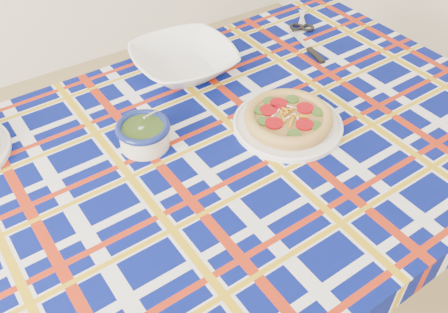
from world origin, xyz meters
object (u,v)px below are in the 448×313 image
main_focaccia_plate (288,118)px  serving_bowl (184,61)px  dining_table (222,173)px  pesto_bowl (144,133)px

main_focaccia_plate → serving_bowl: (-0.10, 0.36, 0.01)m
dining_table → serving_bowl: (0.09, 0.35, 0.11)m
main_focaccia_plate → serving_bowl: serving_bowl is taller
main_focaccia_plate → pesto_bowl: 0.36m
main_focaccia_plate → pesto_bowl: (-0.33, 0.13, 0.01)m
pesto_bowl → serving_bowl: bearing=43.9°
main_focaccia_plate → pesto_bowl: pesto_bowl is taller
pesto_bowl → main_focaccia_plate: bearing=-21.3°
main_focaccia_plate → serving_bowl: size_ratio=0.99×
dining_table → serving_bowl: 0.38m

